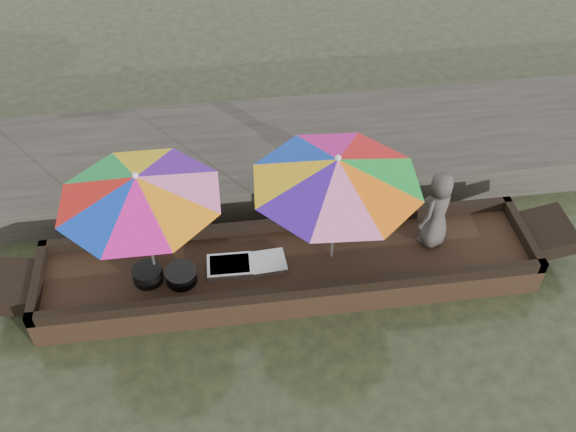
{
  "coord_description": "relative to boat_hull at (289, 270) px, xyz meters",
  "views": [
    {
      "loc": [
        -0.71,
        -5.14,
        6.06
      ],
      "look_at": [
        0.0,
        0.1,
        1.0
      ],
      "focal_mm": 40.0,
      "sensor_mm": 36.0,
      "label": 1
    }
  ],
  "objects": [
    {
      "name": "boat_hull",
      "position": [
        0.0,
        0.0,
        0.0
      ],
      "size": [
        5.95,
        1.2,
        0.35
      ],
      "primitive_type": "cube",
      "color": "black",
      "rests_on": "water"
    },
    {
      "name": "umbrella_stern",
      "position": [
        0.51,
        0.0,
        0.95
      ],
      "size": [
        2.44,
        2.44,
        1.55
      ],
      "primitive_type": null,
      "rotation": [
        0.0,
        0.0,
        0.32
      ],
      "color": "red",
      "rests_on": "boat_hull"
    },
    {
      "name": "umbrella_bow",
      "position": [
        -1.58,
        0.0,
        0.95
      ],
      "size": [
        2.34,
        2.34,
        1.55
      ],
      "primitive_type": null,
      "rotation": [
        0.0,
        0.0,
        0.39
      ],
      "color": "#5314A5",
      "rests_on": "boat_hull"
    },
    {
      "name": "charcoal_grill",
      "position": [
        -1.28,
        -0.14,
        0.26
      ],
      "size": [
        0.35,
        0.35,
        0.17
      ],
      "primitive_type": "cylinder",
      "color": "black",
      "rests_on": "boat_hull"
    },
    {
      "name": "tray_crayfish",
      "position": [
        -0.71,
        -0.04,
        0.22
      ],
      "size": [
        0.54,
        0.38,
        0.09
      ],
      "primitive_type": "cube",
      "rotation": [
        0.0,
        0.0,
        -0.03
      ],
      "color": "silver",
      "rests_on": "boat_hull"
    },
    {
      "name": "dock",
      "position": [
        0.0,
        2.2,
        0.08
      ],
      "size": [
        22.0,
        2.2,
        0.5
      ],
      "primitive_type": "cube",
      "color": "#2D2B26",
      "rests_on": "ground"
    },
    {
      "name": "vendor",
      "position": [
        1.79,
        0.11,
        0.7
      ],
      "size": [
        0.61,
        0.59,
        1.05
      ],
      "primitive_type": "imported",
      "rotation": [
        0.0,
        0.0,
        3.85
      ],
      "color": "#413C38",
      "rests_on": "boat_hull"
    },
    {
      "name": "cooking_pot",
      "position": [
        -1.67,
        -0.07,
        0.27
      ],
      "size": [
        0.34,
        0.34,
        0.18
      ],
      "primitive_type": "cylinder",
      "color": "black",
      "rests_on": "boat_hull"
    },
    {
      "name": "tray_scallop",
      "position": [
        -0.31,
        -0.02,
        0.21
      ],
      "size": [
        0.55,
        0.4,
        0.06
      ],
      "primitive_type": "cube",
      "rotation": [
        0.0,
        0.0,
        0.06
      ],
      "color": "silver",
      "rests_on": "boat_hull"
    },
    {
      "name": "water",
      "position": [
        0.0,
        0.0,
        -0.17
      ],
      "size": [
        80.0,
        80.0,
        0.0
      ],
      "primitive_type": "plane",
      "color": "black",
      "rests_on": "ground"
    },
    {
      "name": "supply_bag",
      "position": [
        1.1,
        0.44,
        0.3
      ],
      "size": [
        0.31,
        0.26,
        0.26
      ],
      "primitive_type": "cube",
      "rotation": [
        0.0,
        0.0,
        0.16
      ],
      "color": "silver",
      "rests_on": "boat_hull"
    }
  ]
}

